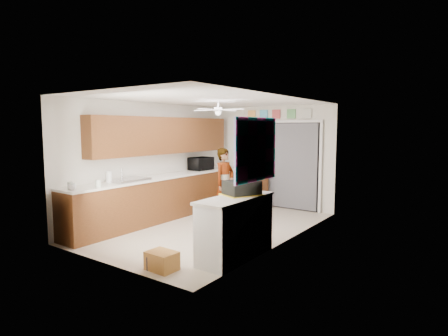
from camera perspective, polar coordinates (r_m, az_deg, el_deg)
The scene contains 41 objects.
floor at distance 7.55m, azimuth -1.78°, elevation -8.98°, with size 5.00×5.00×0.00m, color beige.
ceiling at distance 7.30m, azimuth -1.85°, elevation 10.31°, with size 5.00×5.00×0.00m, color white.
wall_back at distance 9.42m, azimuth 7.41°, elevation 1.73°, with size 3.20×3.20×0.00m, color silver.
wall_front at distance 5.55m, azimuth -17.60°, elevation -1.61°, with size 3.20×3.20×0.00m, color silver.
wall_left at distance 8.38m, azimuth -10.57°, elevation 1.12°, with size 5.00×5.00×0.00m, color silver.
wall_right at distance 6.48m, azimuth 9.53°, elevation -0.32°, with size 5.00×5.00×0.00m, color silver.
left_base_cabinets at distance 8.28m, azimuth -9.01°, elevation -4.50°, with size 0.60×4.80×0.90m, color brown.
left_countertop at distance 8.20m, azimuth -9.01°, elevation -1.28°, with size 0.62×4.80×0.04m, color white.
upper_cabinets at distance 8.38m, azimuth -8.89°, elevation 4.92°, with size 0.32×4.00×0.80m, color brown.
sink_basin at distance 7.52m, azimuth -14.35°, elevation -1.80°, with size 0.50×0.76×0.06m, color silver.
faucet at distance 7.65m, azimuth -15.29°, elevation -0.98°, with size 0.03×0.03×0.22m, color silver.
peninsula_base at distance 9.34m, azimuth 3.18°, elevation -3.22°, with size 1.00×0.60×0.90m, color brown.
peninsula_top at distance 9.27m, azimuth 3.20°, elevation -0.35°, with size 1.04×0.64×0.04m, color white.
back_opening_recess at distance 9.30m, azimuth 8.67°, elevation 0.41°, with size 2.00×0.06×2.10m, color black.
curtain_panel at distance 9.27m, azimuth 8.55°, elevation 0.39°, with size 1.90×0.03×2.05m, color slate.
door_trim_left at distance 9.77m, azimuth 3.24°, elevation 0.75°, with size 0.06×0.04×2.10m, color white.
door_trim_right at distance 8.87m, azimuth 14.48°, elevation 0.01°, with size 0.06×0.04×2.10m, color white.
door_trim_head at distance 9.23m, azimuth 8.69°, elevation 7.02°, with size 2.10×0.04×0.06m, color white.
header_frame_0 at distance 9.67m, azimuth 4.24°, elevation 8.10°, with size 0.22×0.02×0.22m, color #F7AA52.
header_frame_1 at distance 9.50m, azimuth 6.07°, elevation 8.12°, with size 0.22×0.02×0.22m, color #53B6DD.
header_frame_2 at distance 9.33m, azimuth 7.96°, elevation 8.13°, with size 0.22×0.02×0.22m, color #B84547.
header_frame_3 at distance 9.15m, azimuth 10.21°, elevation 8.13°, with size 0.22×0.02×0.22m, color #5DA360.
header_frame_4 at distance 8.99m, azimuth 12.54°, elevation 8.12°, with size 0.22×0.02×0.22m, color beige.
route66_sign at distance 9.86m, azimuth 2.48°, elevation 8.08°, with size 0.22×0.02×0.26m, color silver.
right_counter_base at distance 5.73m, azimuth 1.78°, elevation -9.25°, with size 0.50×1.40×0.90m, color white.
right_counter_top at distance 5.63m, azimuth 1.71°, elevation -4.62°, with size 0.54×1.44×0.04m, color white.
abstract_painting at distance 5.58m, azimuth 4.93°, elevation 2.83°, with size 0.03×1.15×0.95m, color #FF5DDF.
ceiling_fan at distance 7.45m, azimuth -0.90°, elevation 8.84°, with size 1.14×1.14×0.24m, color white.
microwave at distance 9.15m, azimuth -3.54°, elevation 0.67°, with size 0.57×0.38×0.31m, color black.
cup at distance 6.73m, azimuth -22.15°, elevation -2.69°, with size 0.13×0.13×0.10m, color white.
jar_a at distance 6.85m, azimuth -18.63°, elevation -2.27°, with size 0.09×0.09×0.13m, color silver.
jar_b at distance 6.77m, azimuth -22.42°, elevation -2.53°, with size 0.08×0.08×0.13m, color silver.
paper_towel_roll at distance 7.35m, azimuth -17.13°, elevation -1.31°, with size 0.10×0.10×0.22m, color white.
suitcase at distance 5.79m, azimuth 2.74°, elevation -3.02°, with size 0.38×0.50×0.22m, color black.
suitcase_rim at distance 5.81m, azimuth 2.73°, elevation -4.09°, with size 0.44×0.58×0.02m, color yellow.
suitcase_lid at distance 6.00m, azimuth 4.24°, elevation -0.30°, with size 0.42×0.03×0.50m, color black.
cardboard_box at distance 5.43m, azimuth -9.44°, elevation -13.77°, with size 0.41×0.31×0.26m, color #CB8D3F.
navy_crate at distance 5.44m, azimuth -9.49°, elevation -14.07°, with size 0.32×0.27×0.20m, color #141934.
cabinet_door_panel at distance 7.38m, azimuth 1.19°, elevation -6.69°, with size 0.44×0.03×0.66m, color brown.
man at distance 8.16m, azimuth 0.11°, elevation -2.33°, with size 0.56×0.37×1.53m, color white.
dog at distance 8.21m, azimuth -2.24°, elevation -6.37°, with size 0.21×0.48×0.38m, color black.
Camera 1 is at (4.40, -5.80, 1.98)m, focal length 30.00 mm.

